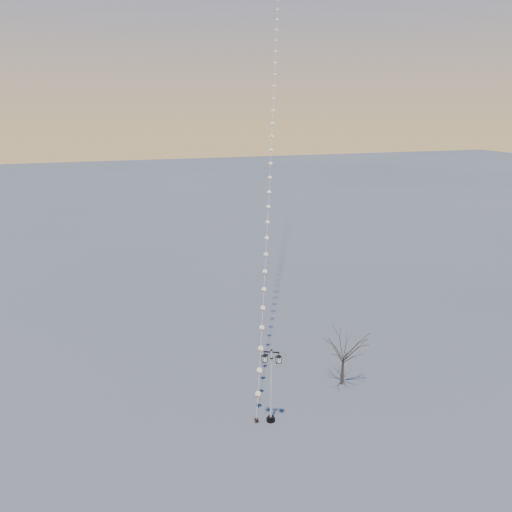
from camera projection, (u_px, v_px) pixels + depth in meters
name	position (u px, v px, depth m)	size (l,w,h in m)	color
ground	(266.00, 422.00, 27.31)	(300.00, 300.00, 0.00)	#4D4D4D
street_lamp	(271.00, 382.00, 26.65)	(1.14, 0.74, 4.78)	black
bare_tree	(344.00, 351.00, 30.36)	(2.18, 2.18, 3.62)	#3D3326
kite_train	(272.00, 110.00, 42.59)	(16.00, 41.17, 35.29)	black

